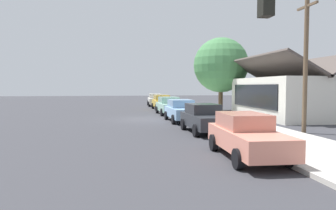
{
  "coord_description": "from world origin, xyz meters",
  "views": [
    {
      "loc": [
        24.52,
        -1.83,
        2.61
      ],
      "look_at": [
        -2.87,
        2.41,
        0.92
      ],
      "focal_mm": 33.67,
      "sensor_mm": 36.0,
      "label": 1
    }
  ],
  "objects_px": {
    "car_mustard": "(162,102)",
    "car_skyblue": "(182,110)",
    "car_coral": "(246,135)",
    "car_charcoal": "(204,118)",
    "traffic_light_main": "(336,42)",
    "fire_hydrant_red": "(178,106)",
    "utility_pole_wooden": "(306,62)",
    "car_ivory": "(155,100)",
    "shade_tree": "(221,65)",
    "car_seafoam": "(169,105)"
  },
  "relations": [
    {
      "from": "car_charcoal",
      "to": "shade_tree",
      "type": "bearing_deg",
      "value": 156.31
    },
    {
      "from": "car_charcoal",
      "to": "utility_pole_wooden",
      "type": "height_order",
      "value": "utility_pole_wooden"
    },
    {
      "from": "car_skyblue",
      "to": "car_coral",
      "type": "height_order",
      "value": "same"
    },
    {
      "from": "utility_pole_wooden",
      "to": "car_ivory",
      "type": "bearing_deg",
      "value": -167.71
    },
    {
      "from": "car_skyblue",
      "to": "fire_hydrant_red",
      "type": "xyz_separation_m",
      "value": [
        -9.82,
        1.53,
        -0.32
      ]
    },
    {
      "from": "car_charcoal",
      "to": "utility_pole_wooden",
      "type": "distance_m",
      "value": 6.29
    },
    {
      "from": "car_skyblue",
      "to": "utility_pole_wooden",
      "type": "bearing_deg",
      "value": 38.38
    },
    {
      "from": "car_mustard",
      "to": "fire_hydrant_red",
      "type": "bearing_deg",
      "value": 32.43
    },
    {
      "from": "car_coral",
      "to": "traffic_light_main",
      "type": "height_order",
      "value": "traffic_light_main"
    },
    {
      "from": "car_skyblue",
      "to": "shade_tree",
      "type": "relative_size",
      "value": 0.63
    },
    {
      "from": "traffic_light_main",
      "to": "utility_pole_wooden",
      "type": "distance_m",
      "value": 11.5
    },
    {
      "from": "car_ivory",
      "to": "car_coral",
      "type": "distance_m",
      "value": 29.99
    },
    {
      "from": "car_seafoam",
      "to": "fire_hydrant_red",
      "type": "bearing_deg",
      "value": 157.41
    },
    {
      "from": "car_coral",
      "to": "shade_tree",
      "type": "bearing_deg",
      "value": 166.14
    },
    {
      "from": "car_ivory",
      "to": "car_coral",
      "type": "bearing_deg",
      "value": 2.31
    },
    {
      "from": "car_skyblue",
      "to": "fire_hydrant_red",
      "type": "relative_size",
      "value": 6.69
    },
    {
      "from": "utility_pole_wooden",
      "to": "car_seafoam",
      "type": "bearing_deg",
      "value": -156.27
    },
    {
      "from": "car_charcoal",
      "to": "car_coral",
      "type": "height_order",
      "value": "same"
    },
    {
      "from": "utility_pole_wooden",
      "to": "shade_tree",
      "type": "bearing_deg",
      "value": 179.1
    },
    {
      "from": "car_charcoal",
      "to": "car_mustard",
      "type": "bearing_deg",
      "value": 178.08
    },
    {
      "from": "car_charcoal",
      "to": "shade_tree",
      "type": "height_order",
      "value": "shade_tree"
    },
    {
      "from": "car_coral",
      "to": "car_mustard",
      "type": "bearing_deg",
      "value": -178.39
    },
    {
      "from": "car_seafoam",
      "to": "fire_hydrant_red",
      "type": "xyz_separation_m",
      "value": [
        -3.97,
        1.51,
        -0.32
      ]
    },
    {
      "from": "car_ivory",
      "to": "car_coral",
      "type": "height_order",
      "value": "same"
    },
    {
      "from": "car_skyblue",
      "to": "shade_tree",
      "type": "bearing_deg",
      "value": 144.59
    },
    {
      "from": "car_ivory",
      "to": "car_coral",
      "type": "relative_size",
      "value": 1.03
    },
    {
      "from": "car_mustard",
      "to": "car_skyblue",
      "type": "relative_size",
      "value": 0.97
    },
    {
      "from": "car_coral",
      "to": "shade_tree",
      "type": "xyz_separation_m",
      "value": [
        -20.27,
        5.72,
        3.9
      ]
    },
    {
      "from": "car_coral",
      "to": "fire_hydrant_red",
      "type": "height_order",
      "value": "car_coral"
    },
    {
      "from": "car_skyblue",
      "to": "traffic_light_main",
      "type": "distance_m",
      "value": 16.91
    },
    {
      "from": "car_ivory",
      "to": "traffic_light_main",
      "type": "height_order",
      "value": "traffic_light_main"
    },
    {
      "from": "car_seafoam",
      "to": "car_charcoal",
      "type": "height_order",
      "value": "same"
    },
    {
      "from": "car_mustard",
      "to": "fire_hydrant_red",
      "type": "distance_m",
      "value": 2.47
    },
    {
      "from": "car_ivory",
      "to": "car_charcoal",
      "type": "distance_m",
      "value": 23.74
    },
    {
      "from": "car_mustard",
      "to": "traffic_light_main",
      "type": "distance_m",
      "value": 28.67
    },
    {
      "from": "car_charcoal",
      "to": "fire_hydrant_red",
      "type": "relative_size",
      "value": 6.2
    },
    {
      "from": "car_skyblue",
      "to": "shade_tree",
      "type": "xyz_separation_m",
      "value": [
        -8.49,
        5.77,
        3.9
      ]
    },
    {
      "from": "car_charcoal",
      "to": "traffic_light_main",
      "type": "height_order",
      "value": "traffic_light_main"
    },
    {
      "from": "traffic_light_main",
      "to": "car_coral",
      "type": "bearing_deg",
      "value": 177.92
    },
    {
      "from": "shade_tree",
      "to": "car_coral",
      "type": "bearing_deg",
      "value": -15.76
    },
    {
      "from": "car_charcoal",
      "to": "shade_tree",
      "type": "xyz_separation_m",
      "value": [
        -14.02,
        5.58,
        3.9
      ]
    },
    {
      "from": "car_seafoam",
      "to": "utility_pole_wooden",
      "type": "xyz_separation_m",
      "value": [
        12.55,
        5.51,
        3.11
      ]
    },
    {
      "from": "car_ivory",
      "to": "traffic_light_main",
      "type": "xyz_separation_m",
      "value": [
        34.89,
        -0.24,
        2.68
      ]
    },
    {
      "from": "car_skyblue",
      "to": "car_mustard",
      "type": "bearing_deg",
      "value": 178.0
    },
    {
      "from": "car_coral",
      "to": "fire_hydrant_red",
      "type": "distance_m",
      "value": 21.66
    },
    {
      "from": "shade_tree",
      "to": "traffic_light_main",
      "type": "bearing_deg",
      "value": -13.18
    },
    {
      "from": "car_ivory",
      "to": "fire_hydrant_red",
      "type": "bearing_deg",
      "value": 12.06
    },
    {
      "from": "car_mustard",
      "to": "car_ivory",
      "type": "bearing_deg",
      "value": 179.05
    },
    {
      "from": "car_mustard",
      "to": "car_seafoam",
      "type": "height_order",
      "value": "same"
    },
    {
      "from": "traffic_light_main",
      "to": "fire_hydrant_red",
      "type": "relative_size",
      "value": 7.32
    }
  ]
}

